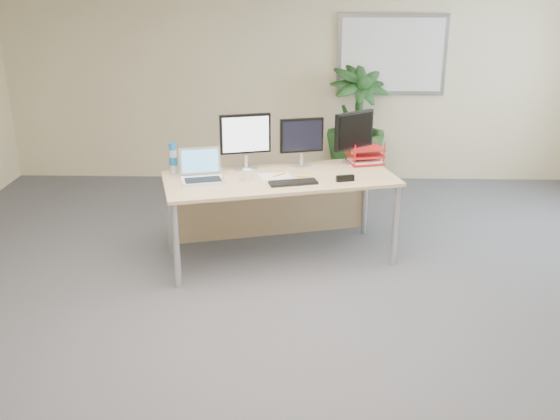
{
  "coord_description": "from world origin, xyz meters",
  "views": [
    {
      "loc": [
        0.08,
        -3.64,
        2.43
      ],
      "look_at": [
        -0.03,
        0.35,
        0.93
      ],
      "focal_mm": 40.0,
      "sensor_mm": 36.0,
      "label": 1
    }
  ],
  "objects_px": {
    "desk": "(277,191)",
    "floor_plant": "(356,126)",
    "laptop": "(202,172)",
    "monitor_left": "(245,138)",
    "monitor_right": "(302,139)"
  },
  "relations": [
    {
      "from": "desk",
      "to": "laptop",
      "type": "relative_size",
      "value": 5.02
    },
    {
      "from": "floor_plant",
      "to": "desk",
      "type": "bearing_deg",
      "value": -113.59
    },
    {
      "from": "floor_plant",
      "to": "monitor_left",
      "type": "xyz_separation_m",
      "value": [
        -1.17,
        -1.9,
        0.32
      ]
    },
    {
      "from": "desk",
      "to": "monitor_left",
      "type": "distance_m",
      "value": 0.55
    },
    {
      "from": "desk",
      "to": "monitor_left",
      "type": "xyz_separation_m",
      "value": [
        -0.29,
        0.11,
        0.46
      ]
    },
    {
      "from": "desk",
      "to": "laptop",
      "type": "distance_m",
      "value": 0.71
    },
    {
      "from": "laptop",
      "to": "floor_plant",
      "type": "bearing_deg",
      "value": 55.32
    },
    {
      "from": "desk",
      "to": "floor_plant",
      "type": "relative_size",
      "value": 1.44
    },
    {
      "from": "monitor_left",
      "to": "laptop",
      "type": "bearing_deg",
      "value": -139.91
    },
    {
      "from": "desk",
      "to": "monitor_left",
      "type": "relative_size",
      "value": 4.24
    },
    {
      "from": "monitor_right",
      "to": "monitor_left",
      "type": "bearing_deg",
      "value": -166.64
    },
    {
      "from": "laptop",
      "to": "monitor_left",
      "type": "bearing_deg",
      "value": 40.09
    },
    {
      "from": "floor_plant",
      "to": "laptop",
      "type": "bearing_deg",
      "value": -124.68
    },
    {
      "from": "desk",
      "to": "monitor_right",
      "type": "xyz_separation_m",
      "value": [
        0.22,
        0.23,
        0.42
      ]
    },
    {
      "from": "desk",
      "to": "floor_plant",
      "type": "bearing_deg",
      "value": 66.41
    }
  ]
}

